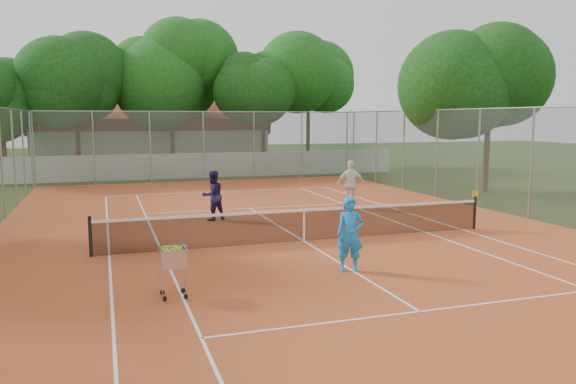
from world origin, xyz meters
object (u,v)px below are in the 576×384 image
object	(u,v)px
clubhouse	(151,137)
player_far_right	(351,185)
tennis_net	(304,225)
player_far_left	(213,196)
ball_hopper	(173,270)
player_near	(350,234)

from	to	relation	value
clubhouse	player_far_right	distance (m)	24.64
tennis_net	player_far_right	size ratio (longest dim) A/B	6.13
player_far_left	player_far_right	bearing A→B (deg)	168.15
tennis_net	clubhouse	size ratio (longest dim) A/B	0.72
tennis_net	player_far_left	xyz separation A→B (m)	(-1.89, 4.28, 0.39)
tennis_net	player_far_right	bearing A→B (deg)	52.97
clubhouse	player_far_right	bearing A→B (deg)	-76.26
clubhouse	ball_hopper	distance (m)	33.21
player_near	ball_hopper	size ratio (longest dim) A/B	1.57
tennis_net	player_near	bearing A→B (deg)	-91.26
player_near	player_far_left	size ratio (longest dim) A/B	1.00
clubhouse	player_near	xyz separation A→B (m)	(1.93, -32.39, -1.29)
tennis_net	player_far_left	bearing A→B (deg)	113.86
clubhouse	player_far_left	world-z (taller)	clubhouse
player_near	player_far_left	bearing A→B (deg)	118.18
tennis_net	ball_hopper	distance (m)	5.92
player_far_right	ball_hopper	distance (m)	12.27
player_near	player_far_right	world-z (taller)	player_far_right
player_far_left	clubhouse	bearing A→B (deg)	-109.69
tennis_net	ball_hopper	size ratio (longest dim) A/B	10.50
player_near	player_far_right	bearing A→B (deg)	80.07
clubhouse	player_far_left	bearing A→B (deg)	-89.75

